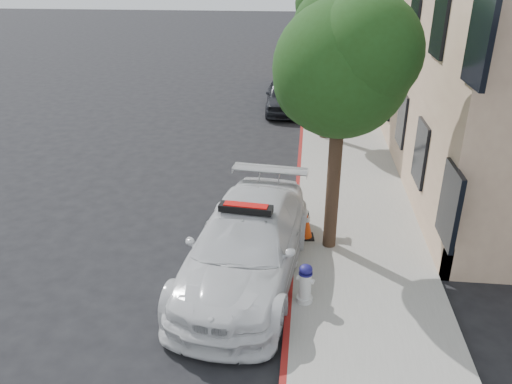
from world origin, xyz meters
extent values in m
plane|color=black|center=(0.00, 0.00, 0.00)|extent=(120.00, 120.00, 0.00)
cube|color=gray|center=(3.60, 10.00, 0.07)|extent=(3.20, 50.00, 0.15)
cube|color=maroon|center=(2.06, 10.00, 0.07)|extent=(0.12, 50.00, 0.15)
cylinder|color=black|center=(2.90, -2.00, 1.80)|extent=(0.30, 0.30, 3.30)
sphere|color=#1C3E13|center=(2.90, -2.00, 4.25)|extent=(2.80, 2.80, 2.80)
sphere|color=#1C3E13|center=(3.30, -2.30, 4.65)|extent=(2.24, 2.24, 2.24)
sphere|color=#1C3E13|center=(2.55, -1.70, 3.95)|extent=(2.10, 2.10, 2.10)
cylinder|color=black|center=(2.90, 6.00, 1.74)|extent=(0.30, 0.30, 3.19)
sphere|color=#1C3E13|center=(2.90, 6.00, 4.14)|extent=(2.60, 2.60, 2.60)
sphere|color=#1C3E13|center=(3.30, 5.70, 4.54)|extent=(2.08, 2.08, 2.08)
sphere|color=#1C3E13|center=(2.55, 6.30, 3.84)|extent=(1.95, 1.95, 1.95)
cylinder|color=black|center=(2.90, 14.00, 1.86)|extent=(0.30, 0.30, 3.41)
sphere|color=#1C3E13|center=(2.90, 14.00, 4.36)|extent=(3.00, 3.00, 3.00)
sphere|color=#1C3E13|center=(2.55, 14.30, 4.06)|extent=(2.25, 2.25, 2.25)
imported|color=white|center=(1.10, -3.30, 0.80)|extent=(2.85, 5.75, 1.61)
cube|color=black|center=(1.10, -3.30, 1.67)|extent=(1.12, 0.40, 0.14)
cube|color=#A50A07|center=(1.10, -3.30, 1.73)|extent=(0.92, 0.32, 0.06)
imported|color=black|center=(1.20, 10.01, 0.71)|extent=(1.89, 4.27, 1.43)
imported|color=#151A36|center=(1.20, 14.47, 0.67)|extent=(1.61, 4.11, 1.33)
cylinder|color=silver|center=(2.36, -4.22, 0.20)|extent=(0.32, 0.32, 0.10)
cylinder|color=silver|center=(2.36, -4.22, 0.52)|extent=(0.24, 0.24, 0.55)
ellipsoid|color=navy|center=(2.36, -4.22, 0.89)|extent=(0.26, 0.26, 0.18)
cylinder|color=silver|center=(2.36, -4.22, 0.65)|extent=(0.35, 0.21, 0.10)
cylinder|color=silver|center=(2.36, -4.22, 0.65)|extent=(0.15, 0.20, 0.10)
cube|color=black|center=(2.35, -1.71, 0.17)|extent=(0.43, 0.43, 0.03)
cone|color=#DD400B|center=(2.35, -1.71, 0.53)|extent=(0.30, 0.30, 0.70)
cylinder|color=white|center=(2.35, -1.71, 0.65)|extent=(0.16, 0.16, 0.11)
camera|label=1|loc=(2.26, -12.28, 6.23)|focal=35.00mm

